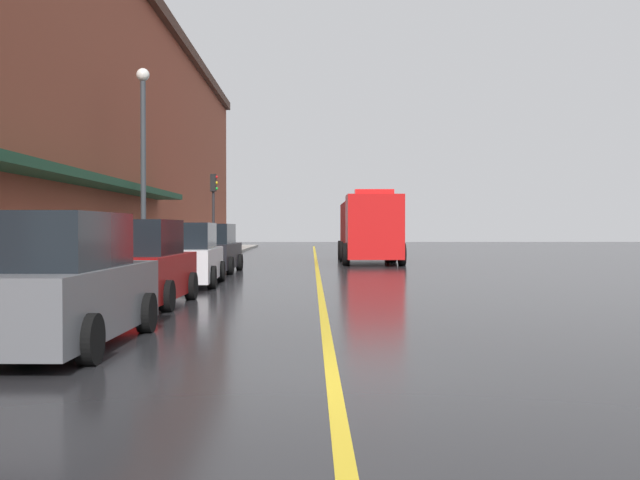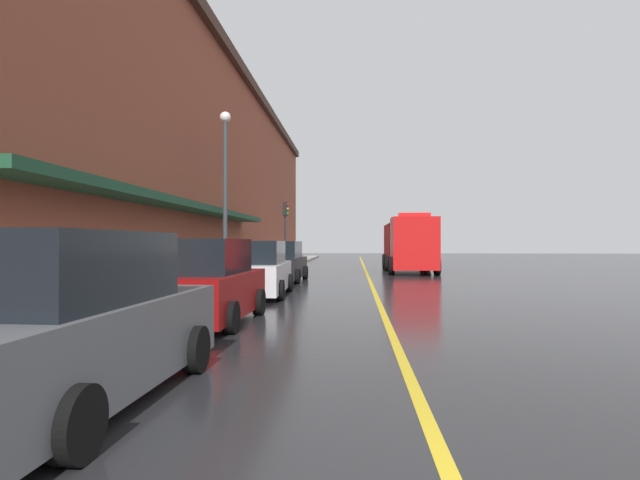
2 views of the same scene
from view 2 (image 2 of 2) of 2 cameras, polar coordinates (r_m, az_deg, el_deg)
The scene contains 13 objects.
ground_plane at distance 28.29m, azimuth 5.23°, elevation -3.85°, with size 112.00×112.00×0.00m, color #232326.
sidewalk_left at distance 28.80m, azimuth -7.23°, elevation -3.64°, with size 2.40×70.00×0.15m, color #9E9B93.
lane_center_stripe at distance 28.29m, azimuth 5.23°, elevation -3.85°, with size 0.16×70.00×0.01m, color gold.
brick_building_left at distance 30.00m, azimuth -19.77°, elevation 8.04°, with size 11.54×64.00×12.18m.
parked_car_0 at distance 6.34m, azimuth -26.27°, elevation -8.36°, with size 2.21×4.74×1.90m.
parked_car_1 at distance 11.71m, azimuth -12.73°, elevation -4.74°, with size 2.22×4.26×1.85m.
parked_car_2 at distance 17.34m, azimuth -6.95°, elevation -3.32°, with size 2.20×4.85×1.82m.
parked_car_3 at distance 23.64m, azimuth -4.24°, elevation -2.51°, with size 2.12×4.50×1.82m.
fire_truck at distance 31.70m, azimuth 9.68°, elevation -0.55°, with size 2.79×8.66×3.37m.
parking_meter_0 at distance 15.67m, azimuth -13.42°, elevation -2.87°, with size 0.14×0.18×1.33m.
parking_meter_2 at distance 10.30m, azimuth -22.99°, elevation -4.23°, with size 0.14×0.18×1.33m.
street_lamp_left at distance 21.55m, azimuth -10.38°, elevation 6.74°, with size 0.44×0.44×6.94m.
traffic_light_near at distance 34.58m, azimuth -3.84°, elevation 2.03°, with size 0.38×0.36×4.30m.
Camera 2 is at (-0.73, -3.23, 1.78)m, focal length 29.12 mm.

